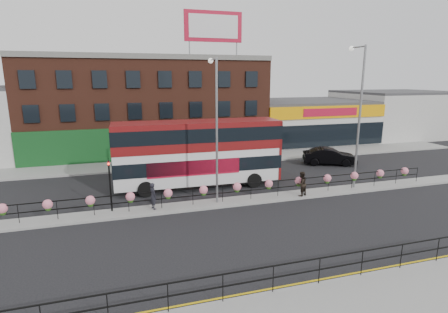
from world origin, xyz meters
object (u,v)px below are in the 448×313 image
object	(u,v)px
lamp_column_east	(358,105)
double_decker_bus	(199,147)
pedestrian_b	(301,184)
car	(329,156)
lamp_column_west	(216,119)
pedestrian_a	(153,196)

from	to	relation	value
lamp_column_east	double_decker_bus	bearing A→B (deg)	161.13
pedestrian_b	lamp_column_east	world-z (taller)	lamp_column_east
double_decker_bus	lamp_column_east	distance (m)	12.00
car	lamp_column_west	world-z (taller)	lamp_column_west
car	pedestrian_a	xyz separation A→B (m)	(-17.32, -7.23, 0.19)
double_decker_bus	lamp_column_west	world-z (taller)	lamp_column_west
double_decker_bus	lamp_column_east	bearing A→B (deg)	-18.87
double_decker_bus	car	distance (m)	14.00
double_decker_bus	pedestrian_b	bearing A→B (deg)	-36.59
pedestrian_b	lamp_column_west	xyz separation A→B (m)	(-5.93, 0.68, 4.61)
double_decker_bus	lamp_column_east	world-z (taller)	lamp_column_east
lamp_column_east	lamp_column_west	bearing A→B (deg)	-179.07
pedestrian_a	lamp_column_east	world-z (taller)	lamp_column_east
pedestrian_b	lamp_column_west	distance (m)	7.54
car	lamp_column_east	bearing A→B (deg)	-177.38
double_decker_bus	car	xyz separation A→B (m)	(13.46, 3.08, -2.28)
double_decker_bus	lamp_column_east	xyz separation A→B (m)	(10.95, -3.74, 3.15)
lamp_column_east	car	bearing A→B (deg)	69.83
pedestrian_a	pedestrian_b	world-z (taller)	pedestrian_b
double_decker_bus	pedestrian_a	world-z (taller)	double_decker_bus
lamp_column_west	pedestrian_b	bearing A→B (deg)	-6.58
car	pedestrian_a	size ratio (longest dim) A/B	3.07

